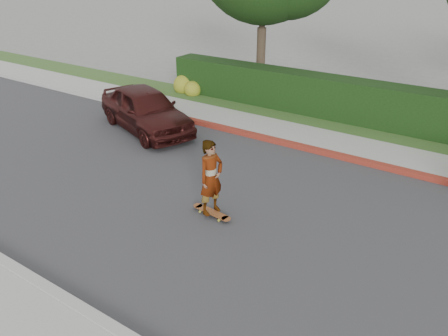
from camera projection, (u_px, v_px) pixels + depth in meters
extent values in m
plane|color=slate|center=(380.00, 261.00, 8.40)|extent=(120.00, 120.00, 0.00)
cube|color=#2D2D30|center=(380.00, 261.00, 8.40)|extent=(60.00, 8.00, 0.01)
cube|color=#9E9E99|center=(426.00, 177.00, 11.43)|extent=(60.00, 0.20, 0.15)
cube|color=maroon|center=(260.00, 137.00, 13.92)|extent=(12.00, 0.21, 0.15)
cube|color=gray|center=(432.00, 165.00, 12.10)|extent=(60.00, 1.60, 0.12)
cube|color=#2D4C1E|center=(443.00, 146.00, 13.30)|extent=(60.00, 1.60, 0.10)
cube|color=black|center=(356.00, 103.00, 14.94)|extent=(15.00, 1.00, 1.50)
sphere|color=#2D4C19|center=(184.00, 85.00, 18.41)|extent=(0.90, 0.90, 0.90)
sphere|color=#2D4C19|center=(193.00, 90.00, 17.98)|extent=(0.70, 0.70, 0.70)
cylinder|color=#33261C|center=(261.00, 62.00, 17.89)|extent=(0.36, 0.36, 2.70)
cylinder|color=#33261C|center=(263.00, 10.00, 17.00)|extent=(0.24, 0.24, 2.25)
cylinder|color=gold|center=(200.00, 211.00, 9.96)|extent=(0.06, 0.04, 0.06)
cylinder|color=gold|center=(205.00, 209.00, 10.07)|extent=(0.06, 0.04, 0.06)
cylinder|color=gold|center=(219.00, 220.00, 9.63)|extent=(0.06, 0.04, 0.06)
cylinder|color=gold|center=(224.00, 217.00, 9.75)|extent=(0.06, 0.04, 0.06)
cube|color=silver|center=(202.00, 209.00, 10.00)|extent=(0.07, 0.17, 0.02)
cube|color=silver|center=(221.00, 217.00, 9.67)|extent=(0.07, 0.17, 0.02)
cube|color=brown|center=(212.00, 212.00, 9.83)|extent=(0.87, 0.30, 0.02)
cylinder|color=brown|center=(198.00, 206.00, 10.07)|extent=(0.23, 0.23, 0.02)
cylinder|color=brown|center=(226.00, 219.00, 9.58)|extent=(0.23, 0.23, 0.02)
imported|color=white|center=(211.00, 178.00, 9.44)|extent=(0.53, 0.70, 1.73)
imported|color=#3A1412|center=(146.00, 109.00, 14.39)|extent=(4.57, 3.06, 1.45)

